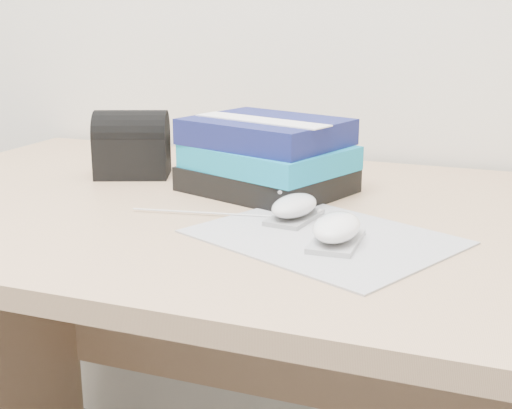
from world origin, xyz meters
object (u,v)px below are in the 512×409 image
at_px(pouch, 132,144).
at_px(mouse_front, 336,230).
at_px(mouse_rear, 294,208).
at_px(book_stack, 267,156).
at_px(desk, 350,344).

bearing_deg(pouch, mouse_front, -29.48).
bearing_deg(pouch, mouse_rear, -24.99).
distance_m(book_stack, pouch, 0.27).
relative_size(mouse_front, pouch, 0.70).
bearing_deg(book_stack, mouse_front, -52.31).
relative_size(book_stack, pouch, 1.96).
bearing_deg(mouse_front, book_stack, 127.69).
xyz_separation_m(desk, pouch, (-0.43, 0.05, 0.29)).
height_order(mouse_rear, book_stack, book_stack).
height_order(mouse_front, pouch, pouch).
bearing_deg(mouse_rear, mouse_front, -44.85).
bearing_deg(book_stack, desk, -12.55).
height_order(mouse_rear, pouch, pouch).
bearing_deg(mouse_rear, book_stack, 122.76).
xyz_separation_m(desk, mouse_front, (0.02, -0.20, 0.26)).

